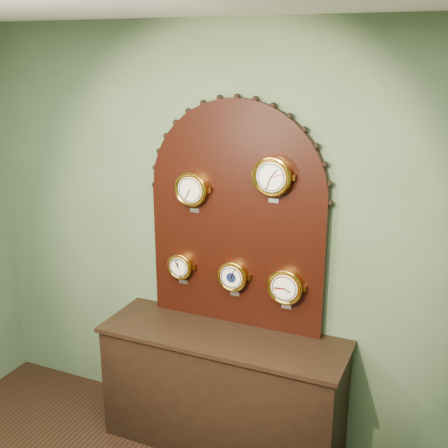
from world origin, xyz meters
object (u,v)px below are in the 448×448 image
at_px(barometer, 233,276).
at_px(tide_clock, 286,287).
at_px(display_board, 236,209).
at_px(roman_clock, 192,189).
at_px(shop_counter, 223,392).
at_px(arabic_clock, 273,176).
at_px(hygrometer, 181,266).

distance_m(barometer, tide_clock, 0.36).
bearing_deg(display_board, roman_clock, -166.87).
bearing_deg(tide_clock, shop_counter, -157.39).
bearing_deg(arabic_clock, shop_counter, -149.79).
relative_size(shop_counter, hygrometer, 6.85).
xyz_separation_m(arabic_clock, tide_clock, (0.11, 0.00, -0.70)).
bearing_deg(shop_counter, tide_clock, 22.61).
bearing_deg(display_board, hygrometer, -170.30).
bearing_deg(display_board, arabic_clock, -14.33).
height_order(display_board, roman_clock, display_board).
height_order(arabic_clock, tide_clock, arabic_clock).
relative_size(hygrometer, tide_clock, 0.82).
distance_m(arabic_clock, hygrometer, 0.94).
distance_m(roman_clock, hygrometer, 0.56).
bearing_deg(hygrometer, roman_clock, -0.75).
bearing_deg(tide_clock, hygrometer, 179.89).
relative_size(arabic_clock, barometer, 1.15).
distance_m(hygrometer, barometer, 0.39).
xyz_separation_m(display_board, roman_clock, (-0.29, -0.07, 0.12)).
bearing_deg(hygrometer, tide_clock, -0.11).
bearing_deg(shop_counter, display_board, 90.00).
bearing_deg(roman_clock, arabic_clock, -0.05).
bearing_deg(roman_clock, shop_counter, -28.21).
distance_m(shop_counter, roman_clock, 1.38).
distance_m(display_board, tide_clock, 0.59).
height_order(arabic_clock, barometer, arabic_clock).
height_order(roman_clock, barometer, roman_clock).
bearing_deg(hygrometer, display_board, 9.70).
xyz_separation_m(shop_counter, arabic_clock, (0.26, 0.15, 1.48)).
bearing_deg(roman_clock, display_board, 13.13).
height_order(display_board, arabic_clock, display_board).
height_order(shop_counter, barometer, barometer).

